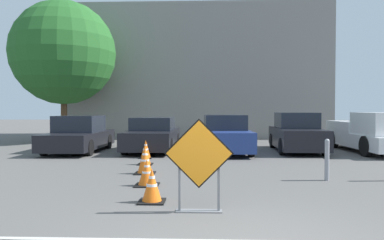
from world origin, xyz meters
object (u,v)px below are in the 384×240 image
(traffic_cone_nearest, at_px, (152,186))
(traffic_cone_fourth, at_px, (145,155))
(parked_car_nearest, at_px, (79,135))
(pickup_truck, at_px, (374,134))
(traffic_cone_fifth, at_px, (146,149))
(parked_car_second, at_px, (153,135))
(parked_car_third, at_px, (225,135))
(traffic_cone_second, at_px, (147,173))
(bollard_nearest, at_px, (327,159))
(parked_car_fourth, at_px, (297,134))
(traffic_cone_third, at_px, (145,161))
(road_closed_sign, at_px, (199,161))

(traffic_cone_nearest, distance_m, traffic_cone_fourth, 4.79)
(parked_car_nearest, xyz_separation_m, pickup_truck, (11.90, 0.07, 0.06))
(traffic_cone_nearest, height_order, pickup_truck, pickup_truck)
(parked_car_nearest, bearing_deg, traffic_cone_fifth, 147.50)
(parked_car_second, xyz_separation_m, pickup_truck, (8.93, -0.36, 0.07))
(parked_car_nearest, relative_size, parked_car_third, 0.96)
(traffic_cone_second, relative_size, bollard_nearest, 0.59)
(parked_car_nearest, distance_m, parked_car_fourth, 8.93)
(traffic_cone_third, xyz_separation_m, bollard_nearest, (4.58, -0.79, 0.19))
(traffic_cone_fourth, xyz_separation_m, parked_car_third, (2.65, 3.44, 0.39))
(traffic_cone_second, distance_m, traffic_cone_third, 1.60)
(traffic_cone_nearest, bearing_deg, traffic_cone_fourth, 100.78)
(road_closed_sign, distance_m, parked_car_fourth, 10.06)
(parked_car_fourth, bearing_deg, parked_car_second, 2.24)
(traffic_cone_fourth, distance_m, traffic_cone_fifth, 1.55)
(traffic_cone_second, height_order, parked_car_second, parked_car_second)
(traffic_cone_third, distance_m, traffic_cone_fifth, 3.21)
(parked_car_third, bearing_deg, traffic_cone_second, 70.14)
(parked_car_third, bearing_deg, parked_car_nearest, -2.93)
(road_closed_sign, bearing_deg, parked_car_third, 84.41)
(traffic_cone_fourth, height_order, parked_car_nearest, parked_car_nearest)
(traffic_cone_third, bearing_deg, parked_car_second, 96.01)
(traffic_cone_fourth, height_order, parked_car_fourth, parked_car_fourth)
(traffic_cone_third, relative_size, traffic_cone_fourth, 1.14)
(road_closed_sign, relative_size, parked_car_fourth, 0.37)
(pickup_truck, bearing_deg, road_closed_sign, 50.96)
(traffic_cone_fifth, distance_m, parked_car_nearest, 3.65)
(parked_car_nearest, distance_m, parked_car_third, 5.95)
(pickup_truck, bearing_deg, traffic_cone_fourth, 20.81)
(traffic_cone_nearest, height_order, parked_car_fourth, parked_car_fourth)
(road_closed_sign, height_order, parked_car_fourth, parked_car_fourth)
(traffic_cone_second, bearing_deg, pickup_truck, 40.09)
(traffic_cone_fourth, relative_size, traffic_cone_fifth, 0.98)
(traffic_cone_third, height_order, pickup_truck, pickup_truck)
(parked_car_second, relative_size, parked_car_third, 1.00)
(traffic_cone_nearest, distance_m, traffic_cone_second, 1.54)
(traffic_cone_third, xyz_separation_m, parked_car_nearest, (-3.56, 5.13, 0.32))
(road_closed_sign, relative_size, parked_car_nearest, 0.36)
(traffic_cone_nearest, height_order, traffic_cone_fourth, traffic_cone_nearest)
(parked_car_second, relative_size, pickup_truck, 0.83)
(traffic_cone_third, bearing_deg, road_closed_sign, -67.74)
(bollard_nearest, bearing_deg, parked_car_second, 129.15)
(traffic_cone_second, height_order, traffic_cone_fifth, traffic_cone_fifth)
(traffic_cone_nearest, bearing_deg, parked_car_third, 77.87)
(pickup_truck, bearing_deg, parked_car_fourth, -8.78)
(parked_car_second, height_order, parked_car_fourth, parked_car_fourth)
(traffic_cone_nearest, relative_size, traffic_cone_fifth, 0.99)
(road_closed_sign, bearing_deg, traffic_cone_second, 119.54)
(traffic_cone_nearest, distance_m, bollard_nearest, 4.56)
(traffic_cone_second, bearing_deg, traffic_cone_fourth, 99.99)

